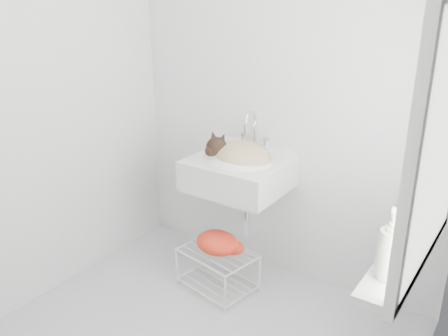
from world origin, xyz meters
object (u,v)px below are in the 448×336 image
Objects in this scene: wire_rack at (217,268)px; bottle_b at (398,258)px; sink at (239,160)px; bottle_c at (413,234)px; cat at (239,155)px; bottle_a at (386,277)px.

bottle_b is (1.20, -0.42, 0.70)m from wire_rack.
bottle_c is (1.17, -0.39, 0.00)m from sink.
bottle_c is (1.16, -0.37, -0.04)m from cat.
bottle_a is (1.16, -0.77, -0.04)m from cat.
wire_rack is at bearing -107.05° from cat.
sink reaches higher than bottle_c.
bottle_c reaches higher than wire_rack.
bottle_a is (1.17, -0.79, 0.00)m from sink.
bottle_b is (1.17, -0.63, 0.00)m from sink.
bottle_b is at bearing -33.11° from cat.
bottle_a is 1.21× the size of bottle_c.
bottle_a reaches higher than bottle_b.
sink is 1.41m from bottle_a.
sink reaches higher than bottle_b.
sink is at bearing 151.74° from bottle_b.
cat is at bearing 146.30° from bottle_a.
bottle_a is 1.11× the size of bottle_b.
wire_rack is 1.40m from bottle_c.
sink is at bearing 82.92° from wire_rack.
bottle_c is at bearing -8.61° from wire_rack.
bottle_b is at bearing 90.00° from bottle_a.
cat is 0.91× the size of wire_rack.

